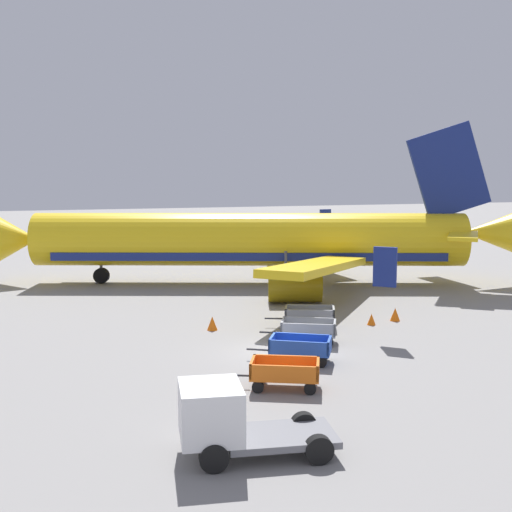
# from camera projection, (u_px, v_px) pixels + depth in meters

# --- Properties ---
(ground_plane) EXTENTS (220.00, 220.00, 0.00)m
(ground_plane) POSITION_uv_depth(u_px,v_px,m) (278.00, 353.00, 28.40)
(ground_plane) COLOR gray
(airplane) EXTENTS (36.79, 29.89, 11.34)m
(airplane) POSITION_uv_depth(u_px,v_px,m) (264.00, 241.00, 45.43)
(airplane) COLOR yellow
(airplane) RESTS_ON ground
(baggage_cart_nearest) EXTENTS (3.55, 2.28, 1.07)m
(baggage_cart_nearest) POSITION_uv_depth(u_px,v_px,m) (285.00, 373.00, 23.72)
(baggage_cart_nearest) COLOR orange
(baggage_cart_nearest) RESTS_ON ground
(baggage_cart_second_in_row) EXTENTS (3.47, 2.43, 1.07)m
(baggage_cart_second_in_row) POSITION_uv_depth(u_px,v_px,m) (300.00, 348.00, 26.99)
(baggage_cart_second_in_row) COLOR #234CB2
(baggage_cart_second_in_row) RESTS_ON ground
(baggage_cart_third_in_row) EXTENTS (3.53, 2.33, 1.07)m
(baggage_cart_third_in_row) POSITION_uv_depth(u_px,v_px,m) (308.00, 330.00, 29.99)
(baggage_cart_third_in_row) COLOR gray
(baggage_cart_third_in_row) RESTS_ON ground
(baggage_cart_fourth_in_row) EXTENTS (3.56, 2.25, 1.07)m
(baggage_cart_fourth_in_row) POSITION_uv_depth(u_px,v_px,m) (309.00, 316.00, 32.92)
(baggage_cart_fourth_in_row) COLOR gray
(baggage_cart_fourth_in_row) RESTS_ON ground
(service_truck_beside_carts) EXTENTS (4.58, 2.47, 2.10)m
(service_truck_beside_carts) POSITION_uv_depth(u_px,v_px,m) (228.00, 419.00, 18.00)
(service_truck_beside_carts) COLOR slate
(service_truck_beside_carts) RESTS_ON ground
(traffic_cone_near_plane) EXTENTS (0.44, 0.44, 0.59)m
(traffic_cone_near_plane) POSITION_uv_depth(u_px,v_px,m) (371.00, 319.00, 33.56)
(traffic_cone_near_plane) COLOR orange
(traffic_cone_near_plane) RESTS_ON ground
(traffic_cone_mid_apron) EXTENTS (0.53, 0.53, 0.70)m
(traffic_cone_mid_apron) POSITION_uv_depth(u_px,v_px,m) (395.00, 314.00, 34.46)
(traffic_cone_mid_apron) COLOR orange
(traffic_cone_mid_apron) RESTS_ON ground
(traffic_cone_by_carts) EXTENTS (0.53, 0.53, 0.70)m
(traffic_cone_by_carts) POSITION_uv_depth(u_px,v_px,m) (212.00, 323.00, 32.46)
(traffic_cone_by_carts) COLOR orange
(traffic_cone_by_carts) RESTS_ON ground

